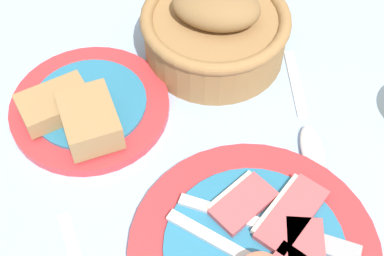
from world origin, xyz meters
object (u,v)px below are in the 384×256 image
breakfast_plate (259,247)px  bread_plate (86,109)px  teaspoon_by_saucer (308,131)px  bread_basket (215,29)px

breakfast_plate → bread_plate: 0.25m
breakfast_plate → teaspoon_by_saucer: 0.16m
bread_basket → teaspoon_by_saucer: size_ratio=1.09×
bread_basket → teaspoon_by_saucer: bearing=-19.7°
bread_basket → teaspoon_by_saucer: 0.17m
bread_plate → teaspoon_by_saucer: bread_plate is taller
bread_plate → bread_basket: (0.07, 0.17, 0.03)m
teaspoon_by_saucer → breakfast_plate: bearing=-27.9°
bread_plate → teaspoon_by_saucer: bearing=26.2°
bread_plate → teaspoon_by_saucer: 0.26m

